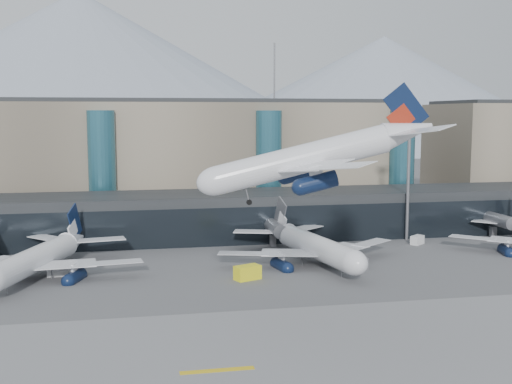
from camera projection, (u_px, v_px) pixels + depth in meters
ground at (349, 316)px, 86.55m from camera, size 900.00×900.00×0.00m
runway_strip at (394, 357)px, 71.94m from camera, size 400.00×40.00×0.04m
runway_markings at (394, 357)px, 71.93m from camera, size 128.00×1.00×0.02m
concourse at (262, 215)px, 142.16m from camera, size 170.00×27.00×10.00m
terminal_main at (144, 159)px, 167.51m from camera, size 130.00×30.00×31.00m
teal_towers at (188, 169)px, 154.04m from camera, size 116.40×19.40×46.00m
mountain_ridge at (192, 88)px, 454.16m from camera, size 910.00×400.00×110.00m
lightmast_mid at (408, 174)px, 137.33m from camera, size 3.00×1.20×25.60m
hero_jet at (325, 148)px, 80.61m from camera, size 31.72×32.14×10.38m
jet_parked_left at (44, 249)px, 108.65m from camera, size 34.50×36.57×11.75m
jet_parked_mid at (308, 237)px, 118.30m from camera, size 36.48×37.02×11.94m
veh_a at (58, 270)px, 108.08m from camera, size 3.63×2.12×2.01m
veh_c at (357, 263)px, 113.05m from camera, size 3.85×2.24×2.06m
veh_d at (417, 240)px, 134.27m from camera, size 3.57×3.32×1.83m
veh_h at (247, 273)px, 105.56m from camera, size 4.76×3.67×2.34m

